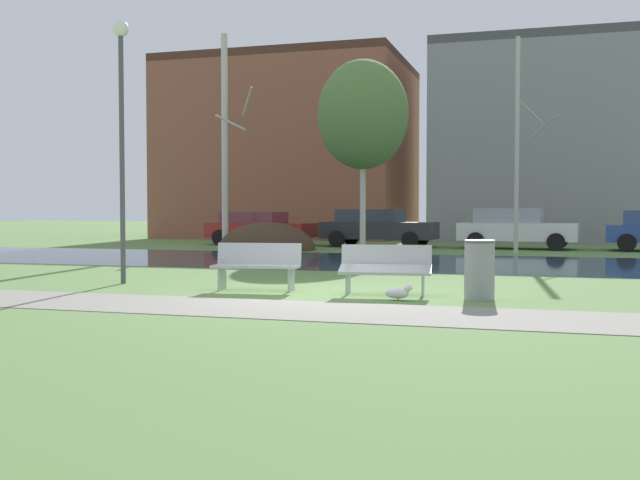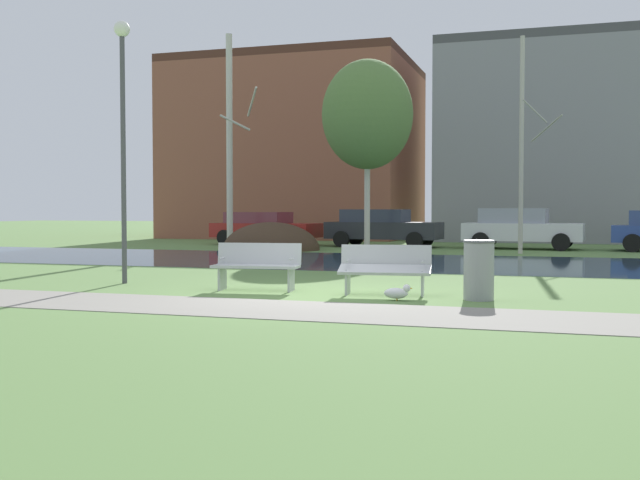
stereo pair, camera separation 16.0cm
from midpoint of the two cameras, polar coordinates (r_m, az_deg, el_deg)
The scene contains 17 objects.
ground_plane at distance 22.72m, azimuth 6.70°, elevation -1.44°, with size 120.00×120.00×0.00m, color #5B7F42.
paved_path_strip at distance 11.30m, azimuth -3.85°, elevation -5.26°, with size 60.00×2.06×0.01m, color gray.
river_band at distance 21.37m, azimuth 6.07°, elevation -1.66°, with size 80.00×7.23×0.01m, color #2D475B.
soil_mound at distance 27.59m, azimuth -4.24°, elevation -0.75°, with size 3.63×3.10×2.05m, color #423021.
bench_left at distance 13.87m, azimuth -5.16°, elevation -1.90°, with size 1.66×0.76×0.87m.
bench_right at distance 13.17m, azimuth 4.66°, elevation -2.13°, with size 1.66×0.75×0.87m.
trash_bin at distance 12.66m, azimuth 11.69°, elevation -2.16°, with size 0.52×0.52×0.99m.
seagull at distance 12.38m, azimuth 5.62°, elevation -4.00°, with size 0.48×0.18×0.27m.
streetlamp at distance 15.72m, azimuth -15.16°, elevation 9.66°, with size 0.32×0.32×5.26m.
birch_far_left at distance 29.92m, azimuth -7.37°, elevation 7.58°, with size 1.37×2.14×8.35m.
birch_left at distance 27.79m, azimuth 3.12°, elevation 9.49°, with size 3.34×3.34×6.96m.
birch_center_left at distance 26.22m, azimuth 14.66°, elevation 7.06°, with size 1.39×2.13×7.28m.
parked_van_nearest_red at distance 31.47m, azimuth -4.79°, elevation 0.98°, with size 4.57×2.36×1.37m.
parked_sedan_second_dark at distance 29.85m, azimuth 4.20°, elevation 1.00°, with size 4.61×2.22×1.49m.
parked_hatch_third_white at distance 29.10m, azimuth 14.50°, elevation 0.92°, with size 4.46×2.27×1.53m.
building_brick_low at distance 40.91m, azimuth -2.22°, elevation 6.80°, with size 12.25×9.66×9.31m.
building_grey_warehouse at distance 37.71m, azimuth 16.53°, elevation 7.09°, with size 10.15×7.22×9.33m.
Camera 1 is at (3.86, -12.35, 1.51)m, focal length 42.05 mm.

